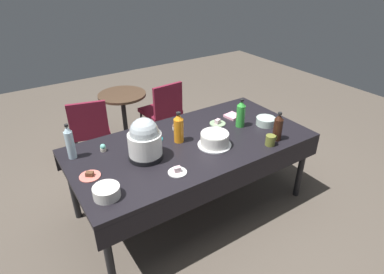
{
  "coord_description": "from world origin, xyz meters",
  "views": [
    {
      "loc": [
        -1.39,
        -2.12,
        2.22
      ],
      "look_at": [
        0.0,
        0.0,
        0.8
      ],
      "focal_mm": 30.06,
      "sensor_mm": 36.0,
      "label": 1
    }
  ],
  "objects_px": {
    "coffee_mug_tan": "(138,127)",
    "maroon_chair_right": "(163,108)",
    "slow_cooker": "(145,140)",
    "cupcake_berry": "(175,127)",
    "maroon_chair_left": "(90,127)",
    "round_cafe_table": "(124,110)",
    "dessert_plate_white": "(177,171)",
    "frosted_layer_cake": "(215,140)",
    "cupcake_rose": "(241,107)",
    "cupcake_cocoa": "(103,148)",
    "soda_bottle_orange_juice": "(179,128)",
    "potluck_table": "(192,148)",
    "dessert_plate_coral": "(90,176)",
    "dessert_plate_sage": "(218,123)",
    "soda_bottle_water": "(70,143)",
    "soda_bottle_cola": "(278,127)",
    "dessert_plate_teal": "(154,139)",
    "glass_salad_bowl": "(266,121)",
    "coffee_mug_olive": "(271,140)",
    "ceramic_snack_bowl": "(107,192)",
    "soda_bottle_lime_soda": "(241,114)"
  },
  "relations": [
    {
      "from": "coffee_mug_tan",
      "to": "maroon_chair_right",
      "type": "bearing_deg",
      "value": 49.76
    },
    {
      "from": "slow_cooker",
      "to": "cupcake_berry",
      "type": "relative_size",
      "value": 5.38
    },
    {
      "from": "maroon_chair_left",
      "to": "round_cafe_table",
      "type": "bearing_deg",
      "value": 23.26
    },
    {
      "from": "dessert_plate_white",
      "to": "coffee_mug_tan",
      "type": "xyz_separation_m",
      "value": [
        0.03,
        0.78,
        0.04
      ]
    },
    {
      "from": "frosted_layer_cake",
      "to": "slow_cooker",
      "type": "xyz_separation_m",
      "value": [
        -0.6,
        0.16,
        0.11
      ]
    },
    {
      "from": "cupcake_rose",
      "to": "cupcake_cocoa",
      "type": "distance_m",
      "value": 1.57
    },
    {
      "from": "soda_bottle_orange_juice",
      "to": "round_cafe_table",
      "type": "distance_m",
      "value": 1.51
    },
    {
      "from": "potluck_table",
      "to": "cupcake_rose",
      "type": "relative_size",
      "value": 32.59
    },
    {
      "from": "soda_bottle_orange_juice",
      "to": "dessert_plate_coral",
      "type": "bearing_deg",
      "value": -174.03
    },
    {
      "from": "frosted_layer_cake",
      "to": "dessert_plate_sage",
      "type": "distance_m",
      "value": 0.43
    },
    {
      "from": "cupcake_berry",
      "to": "maroon_chair_left",
      "type": "bearing_deg",
      "value": 118.62
    },
    {
      "from": "coffee_mug_tan",
      "to": "maroon_chair_left",
      "type": "relative_size",
      "value": 0.14
    },
    {
      "from": "dessert_plate_white",
      "to": "soda_bottle_water",
      "type": "distance_m",
      "value": 0.92
    },
    {
      "from": "frosted_layer_cake",
      "to": "cupcake_berry",
      "type": "xyz_separation_m",
      "value": [
        -0.14,
        0.45,
        -0.03
      ]
    },
    {
      "from": "slow_cooker",
      "to": "soda_bottle_water",
      "type": "relative_size",
      "value": 1.16
    },
    {
      "from": "maroon_chair_left",
      "to": "cupcake_rose",
      "type": "bearing_deg",
      "value": -35.9
    },
    {
      "from": "soda_bottle_orange_juice",
      "to": "coffee_mug_tan",
      "type": "xyz_separation_m",
      "value": [
        -0.23,
        0.37,
        -0.09
      ]
    },
    {
      "from": "dessert_plate_sage",
      "to": "soda_bottle_cola",
      "type": "distance_m",
      "value": 0.62
    },
    {
      "from": "soda_bottle_water",
      "to": "maroon_chair_left",
      "type": "xyz_separation_m",
      "value": [
        0.41,
        0.98,
        -0.4
      ]
    },
    {
      "from": "slow_cooker",
      "to": "dessert_plate_teal",
      "type": "height_order",
      "value": "slow_cooker"
    },
    {
      "from": "glass_salad_bowl",
      "to": "maroon_chair_left",
      "type": "bearing_deg",
      "value": 133.9
    },
    {
      "from": "slow_cooker",
      "to": "glass_salad_bowl",
      "type": "height_order",
      "value": "slow_cooker"
    },
    {
      "from": "slow_cooker",
      "to": "coffee_mug_olive",
      "type": "distance_m",
      "value": 1.11
    },
    {
      "from": "potluck_table",
      "to": "frosted_layer_cake",
      "type": "height_order",
      "value": "frosted_layer_cake"
    },
    {
      "from": "potluck_table",
      "to": "dessert_plate_coral",
      "type": "distance_m",
      "value": 0.95
    },
    {
      "from": "maroon_chair_left",
      "to": "round_cafe_table",
      "type": "xyz_separation_m",
      "value": [
        0.52,
        0.22,
        0.01
      ]
    },
    {
      "from": "soda_bottle_cola",
      "to": "coffee_mug_tan",
      "type": "bearing_deg",
      "value": 140.17
    },
    {
      "from": "ceramic_snack_bowl",
      "to": "maroon_chair_right",
      "type": "bearing_deg",
      "value": 50.74
    },
    {
      "from": "dessert_plate_teal",
      "to": "frosted_layer_cake",
      "type": "bearing_deg",
      "value": -44.07
    },
    {
      "from": "dessert_plate_coral",
      "to": "soda_bottle_cola",
      "type": "xyz_separation_m",
      "value": [
        1.62,
        -0.38,
        0.12
      ]
    },
    {
      "from": "glass_salad_bowl",
      "to": "dessert_plate_sage",
      "type": "xyz_separation_m",
      "value": [
        -0.39,
        0.28,
        -0.03
      ]
    },
    {
      "from": "frosted_layer_cake",
      "to": "potluck_table",
      "type": "bearing_deg",
      "value": 128.77
    },
    {
      "from": "slow_cooker",
      "to": "coffee_mug_olive",
      "type": "bearing_deg",
      "value": -22.38
    },
    {
      "from": "maroon_chair_right",
      "to": "soda_bottle_cola",
      "type": "bearing_deg",
      "value": -80.98
    },
    {
      "from": "frosted_layer_cake",
      "to": "soda_bottle_lime_soda",
      "type": "relative_size",
      "value": 1.05
    },
    {
      "from": "frosted_layer_cake",
      "to": "dessert_plate_teal",
      "type": "height_order",
      "value": "frosted_layer_cake"
    },
    {
      "from": "cupcake_berry",
      "to": "cupcake_rose",
      "type": "xyz_separation_m",
      "value": [
        0.85,
        0.0,
        0.0
      ]
    },
    {
      "from": "potluck_table",
      "to": "dessert_plate_white",
      "type": "xyz_separation_m",
      "value": [
        -0.36,
        -0.34,
        0.07
      ]
    },
    {
      "from": "slow_cooker",
      "to": "cupcake_cocoa",
      "type": "xyz_separation_m",
      "value": [
        -0.26,
        0.3,
        -0.14
      ]
    },
    {
      "from": "dessert_plate_teal",
      "to": "maroon_chair_left",
      "type": "relative_size",
      "value": 0.19
    },
    {
      "from": "dessert_plate_teal",
      "to": "soda_bottle_lime_soda",
      "type": "height_order",
      "value": "soda_bottle_lime_soda"
    },
    {
      "from": "maroon_chair_left",
      "to": "maroon_chair_right",
      "type": "distance_m",
      "value": 0.97
    },
    {
      "from": "cupcake_rose",
      "to": "dessert_plate_teal",
      "type": "bearing_deg",
      "value": -176.71
    },
    {
      "from": "slow_cooker",
      "to": "maroon_chair_right",
      "type": "height_order",
      "value": "slow_cooker"
    },
    {
      "from": "soda_bottle_water",
      "to": "coffee_mug_olive",
      "type": "height_order",
      "value": "soda_bottle_water"
    },
    {
      "from": "ceramic_snack_bowl",
      "to": "soda_bottle_lime_soda",
      "type": "relative_size",
      "value": 0.66
    },
    {
      "from": "glass_salad_bowl",
      "to": "maroon_chair_right",
      "type": "bearing_deg",
      "value": 105.67
    },
    {
      "from": "dessert_plate_coral",
      "to": "soda_bottle_water",
      "type": "distance_m",
      "value": 0.37
    },
    {
      "from": "soda_bottle_orange_juice",
      "to": "ceramic_snack_bowl",
      "type": "bearing_deg",
      "value": -154.77
    },
    {
      "from": "soda_bottle_water",
      "to": "maroon_chair_left",
      "type": "distance_m",
      "value": 1.14
    }
  ]
}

